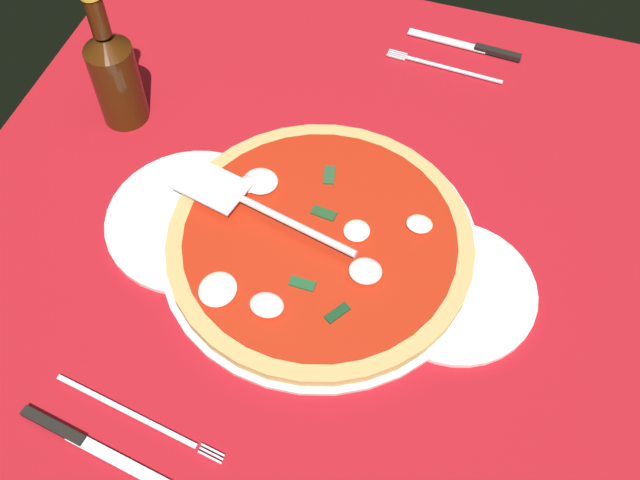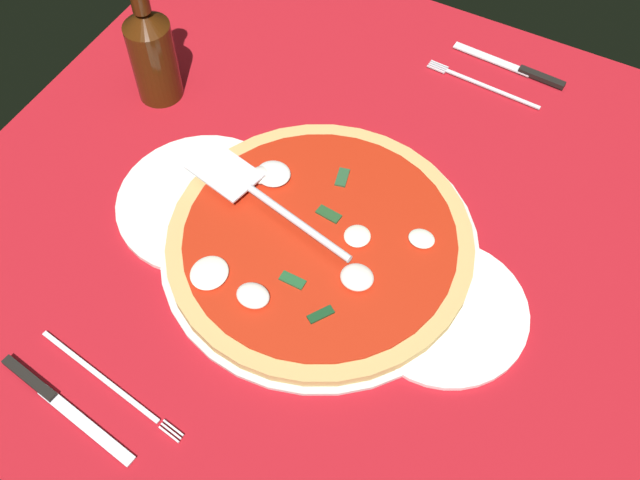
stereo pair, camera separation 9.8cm
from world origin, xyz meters
TOP-DOWN VIEW (x-y plane):
  - ground_plane at (0.00, 0.00)cm, footprint 95.88×95.88cm
  - checker_pattern at (0.00, -0.00)cm, footprint 95.88×95.88cm
  - pizza_pan at (-2.92, 4.83)cm, footprint 41.67×41.67cm
  - dinner_plate_left at (-21.02, 6.18)cm, footprint 20.92×20.92cm
  - dinner_plate_right at (14.55, 5.99)cm, footprint 23.46×23.46cm
  - pizza at (-2.78, 4.94)cm, footprint 39.89×39.89cm
  - pizza_server at (6.54, 3.80)cm, footprint 26.57×9.36cm
  - place_setting_near at (-12.96, -35.76)cm, footprint 21.12×14.39cm
  - place_setting_far at (11.84, 35.92)cm, footprint 23.38×13.78cm
  - beer_bottle at (31.54, -8.71)cm, footprint 6.67×6.67cm

SIDE VIEW (x-z plane):
  - ground_plane at x=0.00cm, z-range -0.80..0.00cm
  - checker_pattern at x=0.00cm, z-range 0.00..0.10cm
  - place_setting_near at x=-12.96cm, z-range -0.25..1.15cm
  - place_setting_far at x=11.84cm, z-range -0.23..1.17cm
  - pizza_pan at x=-2.92cm, z-range 0.10..0.95cm
  - dinner_plate_left at x=-21.02cm, z-range 0.10..1.10cm
  - dinner_plate_right at x=14.55cm, z-range 0.10..1.10cm
  - pizza at x=-2.78cm, z-range 0.31..3.35cm
  - pizza_server at x=6.54cm, z-range 3.82..4.82cm
  - beer_bottle at x=31.54cm, z-range -2.59..19.80cm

